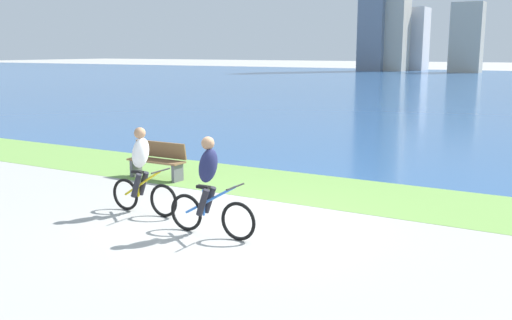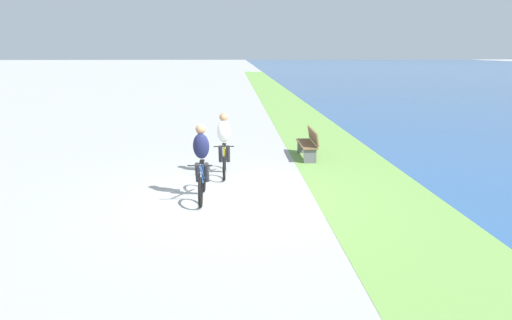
# 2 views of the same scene
# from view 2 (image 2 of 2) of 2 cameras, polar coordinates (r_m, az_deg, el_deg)

# --- Properties ---
(ground_plane) EXTENTS (300.00, 300.00, 0.00)m
(ground_plane) POSITION_cam_2_polar(r_m,az_deg,el_deg) (9.95, -2.95, -4.88)
(ground_plane) COLOR #9E9E99
(grass_strip_bayside) EXTENTS (120.00, 2.85, 0.01)m
(grass_strip_bayside) POSITION_cam_2_polar(r_m,az_deg,el_deg) (10.47, 15.24, -4.38)
(grass_strip_bayside) COLOR #6B9947
(grass_strip_bayside) RESTS_ON ground
(cyclist_lead) EXTENTS (1.72, 0.52, 1.70)m
(cyclist_lead) POSITION_cam_2_polar(r_m,az_deg,el_deg) (9.68, -7.20, -0.33)
(cyclist_lead) COLOR black
(cyclist_lead) RESTS_ON ground
(cyclist_trailing) EXTENTS (1.59, 0.52, 1.68)m
(cyclist_trailing) POSITION_cam_2_polar(r_m,az_deg,el_deg) (11.49, -4.24, 2.04)
(cyclist_trailing) COLOR black
(cyclist_trailing) RESTS_ON ground
(bench_near_path) EXTENTS (1.50, 0.47, 0.90)m
(bench_near_path) POSITION_cam_2_polar(r_m,az_deg,el_deg) (13.49, 6.95, 2.14)
(bench_near_path) COLOR brown
(bench_near_path) RESTS_ON ground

